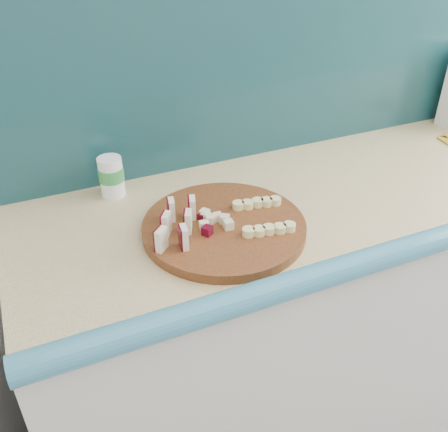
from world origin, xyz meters
TOP-DOWN VIEW (x-y plane):
  - kitchen_counter at (0.10, 1.50)m, footprint 2.20×0.63m
  - backsplash at (0.10, 1.79)m, footprint 2.20×0.02m
  - cutting_board at (-0.49, 1.43)m, footprint 0.47×0.47m
  - apple_wedges at (-0.61, 1.44)m, footprint 0.13×0.15m
  - apple_chunks at (-0.52, 1.44)m, footprint 0.06×0.06m
  - banana_slices at (-0.40, 1.41)m, footprint 0.15×0.17m
  - canister at (-0.69, 1.71)m, footprint 0.07×0.07m

SIDE VIEW (x-z plane):
  - kitchen_counter at x=0.10m, z-range 0.00..0.91m
  - cutting_board at x=-0.49m, z-range 0.91..0.93m
  - banana_slices at x=-0.40m, z-range 0.93..0.95m
  - apple_chunks at x=-0.52m, z-range 0.93..0.95m
  - apple_wedges at x=-0.61m, z-range 0.93..0.99m
  - canister at x=-0.69m, z-range 0.91..1.02m
  - backsplash at x=0.10m, z-range 0.91..1.41m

